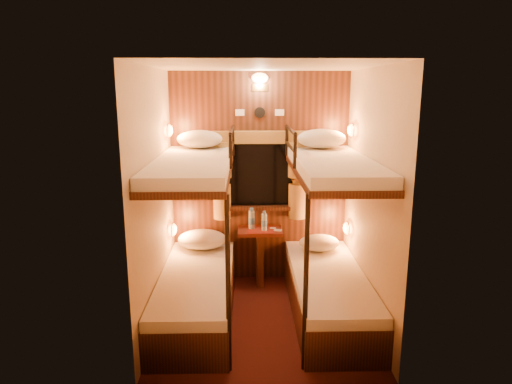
{
  "coord_description": "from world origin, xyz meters",
  "views": [
    {
      "loc": [
        -0.16,
        -4.09,
        2.21
      ],
      "look_at": [
        -0.06,
        0.15,
        1.24
      ],
      "focal_mm": 32.0,
      "sensor_mm": 36.0,
      "label": 1
    }
  ],
  "objects_px": {
    "bunk_right": "(329,262)",
    "bottle_left": "(252,220)",
    "bunk_left": "(196,263)",
    "table": "(260,249)",
    "bottle_right": "(264,222)"
  },
  "relations": [
    {
      "from": "bunk_left",
      "to": "bunk_right",
      "type": "relative_size",
      "value": 1.0
    },
    {
      "from": "bunk_left",
      "to": "bottle_left",
      "type": "bearing_deg",
      "value": 55.5
    },
    {
      "from": "bunk_right",
      "to": "table",
      "type": "xyz_separation_m",
      "value": [
        -0.65,
        0.78,
        -0.14
      ]
    },
    {
      "from": "bunk_right",
      "to": "bottle_left",
      "type": "xyz_separation_m",
      "value": [
        -0.74,
        0.8,
        0.2
      ]
    },
    {
      "from": "bottle_right",
      "to": "table",
      "type": "bearing_deg",
      "value": 138.95
    },
    {
      "from": "bunk_right",
      "to": "bottle_right",
      "type": "relative_size",
      "value": 8.39
    },
    {
      "from": "bunk_right",
      "to": "bottle_left",
      "type": "height_order",
      "value": "bunk_right"
    },
    {
      "from": "bunk_left",
      "to": "table",
      "type": "bearing_deg",
      "value": 50.33
    },
    {
      "from": "bunk_left",
      "to": "table",
      "type": "xyz_separation_m",
      "value": [
        0.65,
        0.78,
        -0.14
      ]
    },
    {
      "from": "bunk_left",
      "to": "bunk_right",
      "type": "height_order",
      "value": "same"
    },
    {
      "from": "bottle_left",
      "to": "bunk_right",
      "type": "bearing_deg",
      "value": -47.29
    },
    {
      "from": "bunk_right",
      "to": "bottle_left",
      "type": "distance_m",
      "value": 1.11
    },
    {
      "from": "bunk_left",
      "to": "bunk_right",
      "type": "bearing_deg",
      "value": 0.0
    },
    {
      "from": "table",
      "to": "bottle_left",
      "type": "height_order",
      "value": "bottle_left"
    },
    {
      "from": "bunk_left",
      "to": "bunk_right",
      "type": "xyz_separation_m",
      "value": [
        1.3,
        0.0,
        0.0
      ]
    }
  ]
}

